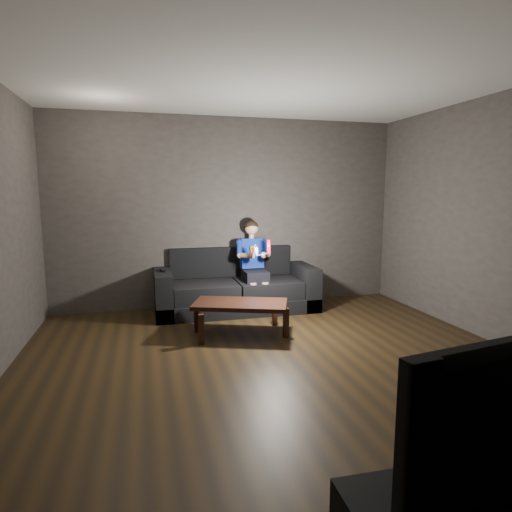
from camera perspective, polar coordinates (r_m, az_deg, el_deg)
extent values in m
plane|color=black|center=(4.13, 3.52, -14.99)|extent=(5.00, 5.00, 0.00)
cube|color=#383431|center=(6.22, -3.56, 5.77)|extent=(5.00, 0.04, 2.70)
cube|color=beige|center=(3.93, 3.91, 24.02)|extent=(5.00, 5.00, 0.02)
cube|color=black|center=(6.08, -2.72, -6.27)|extent=(2.22, 0.96, 0.19)
cube|color=black|center=(5.86, -6.80, -4.76)|extent=(0.87, 0.68, 0.23)
cube|color=black|center=(6.04, 1.60, -4.30)|extent=(0.87, 0.68, 0.23)
cube|color=black|center=(6.32, -3.44, -0.66)|extent=(1.78, 0.22, 0.43)
cube|color=black|center=(5.91, -12.28, -4.82)|extent=(0.22, 0.96, 0.61)
cube|color=black|center=(6.30, 6.20, -3.84)|extent=(0.22, 0.96, 0.61)
cube|color=black|center=(5.93, -0.12, -2.66)|extent=(0.32, 0.40, 0.15)
cube|color=navy|center=(6.08, -0.61, 0.34)|extent=(0.32, 0.23, 0.44)
cube|color=#FFDB00|center=(5.99, -0.41, 0.82)|extent=(0.10, 0.10, 0.11)
cube|color=red|center=(5.98, -0.40, 0.81)|extent=(0.06, 0.06, 0.07)
cylinder|color=#DAA683|center=(6.05, -0.62, 2.61)|extent=(0.07, 0.07, 0.06)
sphere|color=#DAA683|center=(6.04, -0.62, 3.75)|extent=(0.19, 0.19, 0.19)
ellipsoid|color=black|center=(6.05, -0.64, 3.95)|extent=(0.20, 0.20, 0.17)
cylinder|color=navy|center=(5.96, -2.27, 0.93)|extent=(0.08, 0.24, 0.20)
cylinder|color=navy|center=(6.06, 1.33, 1.05)|extent=(0.08, 0.24, 0.20)
cylinder|color=#DAA683|center=(5.82, -1.36, 0.28)|extent=(0.15, 0.25, 0.11)
cylinder|color=#DAA683|center=(5.89, 1.33, 0.38)|extent=(0.15, 0.25, 0.11)
sphere|color=#DAA683|center=(5.74, -0.57, 0.05)|extent=(0.09, 0.09, 0.09)
sphere|color=#DAA683|center=(5.78, 1.05, 0.12)|extent=(0.09, 0.09, 0.09)
cylinder|color=#DAA683|center=(5.76, -0.41, -5.35)|extent=(0.09, 0.09, 0.36)
cylinder|color=#DAA683|center=(5.80, 1.21, -5.25)|extent=(0.09, 0.09, 0.36)
cube|color=red|center=(5.54, 1.69, 1.23)|extent=(0.05, 0.07, 0.18)
cube|color=#761A00|center=(5.52, 1.75, 1.73)|extent=(0.03, 0.01, 0.03)
cylinder|color=white|center=(5.53, 1.75, 1.08)|extent=(0.02, 0.01, 0.02)
ellipsoid|color=white|center=(5.51, -0.01, 0.82)|extent=(0.08, 0.10, 0.15)
cylinder|color=black|center=(5.47, 0.08, 1.34)|extent=(0.03, 0.01, 0.03)
cube|color=black|center=(5.80, -12.36, -1.89)|extent=(0.07, 0.16, 0.03)
cube|color=black|center=(5.84, -12.38, -1.65)|extent=(0.02, 0.02, 0.00)
cube|color=black|center=(4.98, -2.10, -6.44)|extent=(1.18, 0.87, 0.05)
cube|color=black|center=(4.75, -7.31, -9.69)|extent=(0.06, 0.06, 0.34)
cube|color=black|center=(4.95, 4.01, -8.86)|extent=(0.06, 0.06, 0.34)
cube|color=black|center=(5.16, -7.93, -8.20)|extent=(0.06, 0.06, 0.34)
cube|color=black|center=(5.35, 2.51, -7.52)|extent=(0.06, 0.06, 0.34)
imported|color=black|center=(2.07, 29.02, -17.23)|extent=(1.19, 0.34, 0.68)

